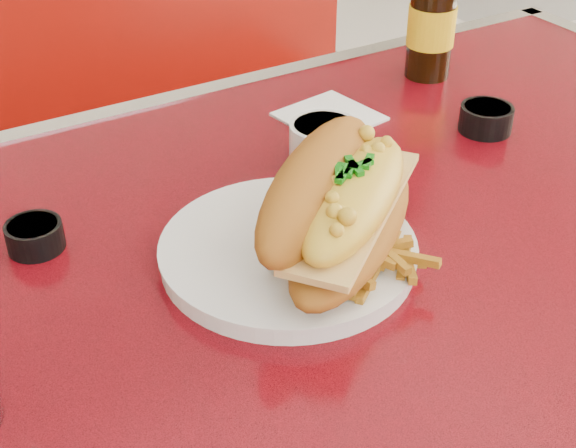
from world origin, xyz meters
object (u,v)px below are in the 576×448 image
booth_bench_far (126,239)px  dinner_plate (288,251)px  mac_hoagie (341,203)px  sauce_cup_right (486,117)px  fork (340,244)px  gravy_ramekin (324,140)px  sauce_cup_left (35,235)px  beer_bottle (433,8)px  diner_table (371,365)px

booth_bench_far → dinner_plate: booth_bench_far is taller
mac_hoagie → sauce_cup_right: (0.30, 0.13, -0.05)m
fork → gravy_ramekin: (0.09, 0.17, 0.01)m
sauce_cup_right → dinner_plate: bearing=-163.0°
gravy_ramekin → sauce_cup_right: (0.20, -0.04, -0.01)m
sauce_cup_left → sauce_cup_right: bearing=-3.9°
booth_bench_far → mac_hoagie: 0.98m
mac_hoagie → beer_bottle: 0.45m
diner_table → fork: fork is taller
booth_bench_far → sauce_cup_left: bearing=-113.7°
mac_hoagie → fork: bearing=-2.8°
diner_table → booth_bench_far: booth_bench_far is taller
booth_bench_far → dinner_plate: size_ratio=4.16×
mac_hoagie → diner_table: bearing=-33.2°
dinner_plate → gravy_ramekin: size_ratio=3.10×
booth_bench_far → beer_bottle: size_ratio=4.85×
fork → booth_bench_far: bearing=-9.4°
sauce_cup_left → mac_hoagie: bearing=-35.2°
dinner_plate → fork: (0.04, -0.02, 0.01)m
fork → mac_hoagie: bearing=119.0°
mac_hoagie → fork: (0.00, 0.00, -0.05)m
sauce_cup_left → sauce_cup_right: sauce_cup_right is taller
mac_hoagie → fork: 0.05m
sauce_cup_left → sauce_cup_right: size_ratio=0.79×
sauce_cup_right → beer_bottle: bearing=74.6°
dinner_plate → sauce_cup_left: size_ratio=4.52×
diner_table → sauce_cup_right: (0.24, 0.12, 0.18)m
sauce_cup_right → beer_bottle: 0.19m
beer_bottle → fork: bearing=-139.5°
mac_hoagie → sauce_cup_left: bearing=107.2°
booth_bench_far → beer_bottle: (0.29, -0.52, 0.58)m
diner_table → fork: bearing=-177.0°
beer_bottle → mac_hoagie: bearing=-139.5°
mac_hoagie → fork: size_ratio=1.83×
gravy_ramekin → fork: bearing=-118.7°
mac_hoagie → gravy_ramekin: bearing=23.3°
dinner_plate → sauce_cup_left: 0.24m
dinner_plate → beer_bottle: 0.47m
diner_table → booth_bench_far: bearing=90.0°
diner_table → mac_hoagie: 0.23m
dinner_plate → sauce_cup_right: bearing=17.0°
sauce_cup_right → beer_bottle: size_ratio=0.33×
mac_hoagie → sauce_cup_left: 0.29m
booth_bench_far → gravy_ramekin: size_ratio=12.90×
mac_hoagie → beer_bottle: (0.34, 0.29, 0.03)m
diner_table → sauce_cup_left: (-0.29, 0.16, 0.18)m
diner_table → fork: (-0.05, -0.00, 0.18)m
booth_bench_far → gravy_ramekin: (0.04, -0.65, 0.51)m
sauce_cup_left → booth_bench_far: bearing=66.3°
diner_table → dinner_plate: (-0.09, 0.02, 0.17)m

